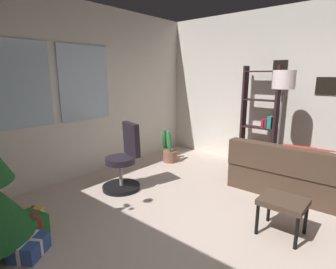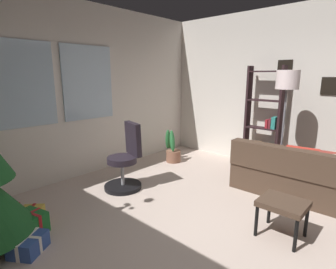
{
  "view_description": "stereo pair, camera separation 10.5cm",
  "coord_description": "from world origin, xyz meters",
  "views": [
    {
      "loc": [
        -2.35,
        -1.02,
        1.69
      ],
      "look_at": [
        0.02,
        1.0,
        0.99
      ],
      "focal_mm": 28.35,
      "sensor_mm": 36.0,
      "label": 1
    },
    {
      "loc": [
        -2.28,
        -1.1,
        1.69
      ],
      "look_at": [
        0.02,
        1.0,
        0.99
      ],
      "focal_mm": 28.35,
      "sensor_mm": 36.0,
      "label": 2
    }
  ],
  "objects": [
    {
      "name": "office_chair",
      "position": [
        0.09,
        1.93,
        0.39
      ],
      "size": [
        0.56,
        0.56,
        1.0
      ],
      "color": "black",
      "rests_on": "ground_plane"
    },
    {
      "name": "bookshelf",
      "position": [
        2.35,
        0.81,
        0.8
      ],
      "size": [
        0.18,
        0.64,
        1.85
      ],
      "color": "black",
      "rests_on": "ground_plane"
    },
    {
      "name": "potted_plant",
      "position": [
        1.52,
        2.26,
        0.23
      ],
      "size": [
        0.33,
        0.38,
        0.66
      ],
      "color": "brown",
      "rests_on": "ground_plane"
    },
    {
      "name": "gift_box_red",
      "position": [
        -1.49,
        2.21,
        0.11
      ],
      "size": [
        0.31,
        0.32,
        0.23
      ],
      "color": "red",
      "rests_on": "ground_plane"
    },
    {
      "name": "floor_lamp",
      "position": [
        1.9,
        0.3,
        1.48
      ],
      "size": [
        0.33,
        0.33,
        1.76
      ],
      "color": "slate",
      "rests_on": "ground_plane"
    },
    {
      "name": "gift_box_gold",
      "position": [
        -1.33,
        1.88,
        0.1
      ],
      "size": [
        0.39,
        0.39,
        0.21
      ],
      "color": "gold",
      "rests_on": "ground_plane"
    },
    {
      "name": "wall_right_with_frames",
      "position": [
        2.61,
        -0.0,
        1.42
      ],
      "size": [
        0.12,
        5.82,
        2.84
      ],
      "color": "silver",
      "rests_on": "ground_plane"
    },
    {
      "name": "wall_back_with_windows",
      "position": [
        -0.02,
        2.96,
        1.43
      ],
      "size": [
        5.13,
        0.12,
        2.84
      ],
      "color": "silver",
      "rests_on": "ground_plane"
    },
    {
      "name": "footstool",
      "position": [
        0.41,
        -0.28,
        0.35
      ],
      "size": [
        0.4,
        0.46,
        0.41
      ],
      "color": "#493528",
      "rests_on": "ground_plane"
    },
    {
      "name": "ground_plane",
      "position": [
        0.0,
        0.0,
        -0.05
      ],
      "size": [
        5.13,
        5.82,
        0.1
      ],
      "primitive_type": "cube",
      "color": "beige"
    },
    {
      "name": "gift_box_green",
      "position": [
        -1.36,
        1.77,
        0.11
      ],
      "size": [
        0.31,
        0.37,
        0.23
      ],
      "color": "#1E722D",
      "rests_on": "ground_plane"
    },
    {
      "name": "couch",
      "position": [
        1.77,
        -0.31,
        0.27
      ],
      "size": [
        1.69,
        1.96,
        0.76
      ],
      "color": "#493528",
      "rests_on": "ground_plane"
    },
    {
      "name": "gift_box_blue",
      "position": [
        -1.52,
        1.44,
        0.08
      ],
      "size": [
        0.41,
        0.39,
        0.17
      ],
      "color": "#2D4C99",
      "rests_on": "ground_plane"
    }
  ]
}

